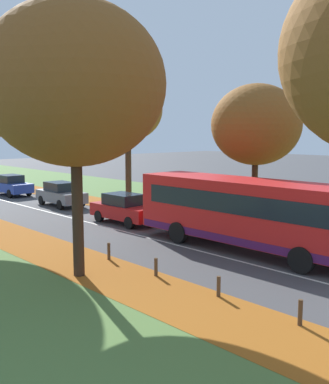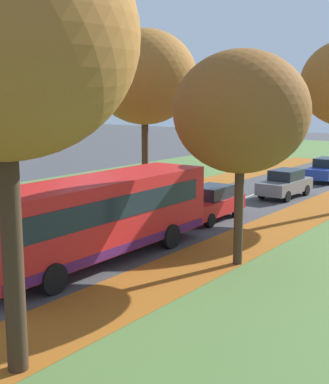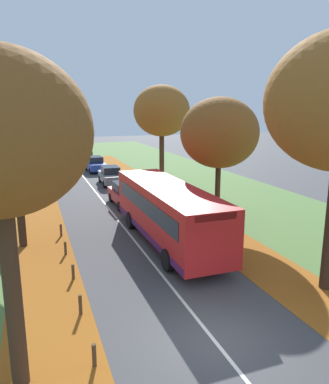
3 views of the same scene
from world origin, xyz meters
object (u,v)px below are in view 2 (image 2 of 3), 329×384
at_px(tree_right_nearest, 1,38).
at_px(tree_right_near, 241,112).
at_px(bollard_fifth, 9,231).
at_px(car_blue_third_in_line, 327,170).
at_px(car_red_lead, 210,203).
at_px(tree_left_mid, 145,77).
at_px(bollard_sixth, 59,219).
at_px(tree_left_near, 9,82).
at_px(car_grey_following, 285,183).
at_px(bus, 96,215).

relative_size(tree_right_nearest, tree_right_near, 1.27).
bearing_deg(bollard_fifth, car_blue_third_in_line, 77.14).
xyz_separation_m(bollard_fifth, car_red_lead, (4.91, 8.01, 0.49)).
height_order(tree_left_mid, bollard_fifth, tree_left_mid).
bearing_deg(bollard_sixth, tree_left_mid, 103.50).
bearing_deg(tree_right_nearest, bollard_fifth, 143.42).
height_order(tree_left_near, tree_right_nearest, tree_right_nearest).
relative_size(tree_left_near, car_grey_following, 2.18).
distance_m(tree_right_nearest, car_red_lead, 16.57).
bearing_deg(car_grey_following, bollard_sixth, -112.76).
relative_size(tree_right_near, bollard_fifth, 11.59).
xyz_separation_m(tree_left_mid, bus, (7.28, -11.96, -5.27)).
xyz_separation_m(tree_left_mid, bollard_sixth, (2.20, -9.14, -6.64)).
relative_size(tree_left_near, bollard_fifth, 14.43).
height_order(tree_right_near, bollard_sixth, tree_right_near).
height_order(tree_right_nearest, bollard_fifth, tree_right_nearest).
height_order(tree_right_nearest, car_grey_following, tree_right_nearest).
distance_m(bollard_sixth, car_blue_third_in_line, 20.86).
relative_size(bus, car_red_lead, 2.46).
xyz_separation_m(tree_left_mid, car_blue_third_in_line, (7.42, 11.05, -6.16)).
bearing_deg(tree_right_near, car_red_lead, 129.66).
height_order(car_red_lead, car_blue_third_in_line, same).
bearing_deg(bus, car_grey_following, 88.94).
relative_size(tree_left_near, car_blue_third_in_line, 2.18).
bearing_deg(tree_left_near, car_grey_following, 61.98).
relative_size(tree_right_nearest, car_grey_following, 2.23).
bearing_deg(bus, tree_left_near, 164.54).
distance_m(tree_left_mid, tree_right_nearest, 21.85).
bearing_deg(car_grey_following, tree_right_near, -73.01).
relative_size(tree_left_mid, car_grey_following, 2.31).
bearing_deg(bollard_sixth, tree_left_near, -155.29).
distance_m(bollard_fifth, bus, 5.29).
distance_m(tree_right_near, bollard_sixth, 10.59).
xyz_separation_m(tree_right_near, car_grey_following, (-3.96, 12.95, -4.52)).
distance_m(tree_right_near, car_red_lead, 8.30).
bearing_deg(tree_right_near, car_grey_following, 106.99).
distance_m(tree_left_near, car_blue_third_in_line, 22.96).
bearing_deg(bollard_sixth, car_blue_third_in_line, 75.50).
distance_m(bollard_fifth, car_grey_following, 16.50).
xyz_separation_m(tree_right_near, bus, (-4.25, -2.70, -3.63)).
relative_size(bollard_fifth, bus, 0.06).
relative_size(tree_right_near, car_grey_following, 1.75).
bearing_deg(bus, car_blue_third_in_line, 89.67).
height_order(tree_left_mid, bus, tree_left_mid).
xyz_separation_m(tree_right_nearest, bollard_sixth, (-9.12, 9.55, -6.64)).
distance_m(tree_left_near, car_grey_following, 16.54).
xyz_separation_m(bollard_fifth, car_blue_third_in_line, (5.24, 22.95, 0.49)).
distance_m(car_red_lead, car_blue_third_in_line, 14.95).
bearing_deg(bollard_fifth, tree_right_nearest, -36.58).
height_order(tree_left_near, bus, tree_left_near).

